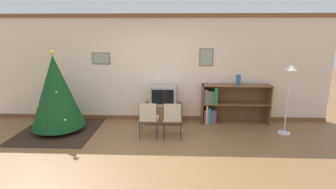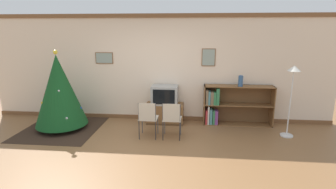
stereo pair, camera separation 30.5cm
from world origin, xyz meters
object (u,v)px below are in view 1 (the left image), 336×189
(folding_chair_right, at_px, (173,118))
(vase, at_px, (238,80))
(tv_console, at_px, (163,113))
(folding_chair_left, at_px, (148,118))
(christmas_tree, at_px, (56,92))
(television, at_px, (163,95))
(standing_lamp, at_px, (290,81))
(bookshelf, at_px, (224,105))

(folding_chair_right, xyz_separation_m, vase, (1.58, 1.02, 0.65))
(tv_console, relative_size, folding_chair_left, 1.15)
(christmas_tree, relative_size, vase, 7.04)
(television, bearing_deg, standing_lamp, -12.12)
(television, distance_m, bookshelf, 1.56)
(folding_chair_left, relative_size, folding_chair_right, 1.00)
(tv_console, relative_size, television, 1.44)
(christmas_tree, bearing_deg, bookshelf, 9.74)
(tv_console, xyz_separation_m, bookshelf, (1.54, 0.07, 0.22))
(tv_console, height_order, folding_chair_left, folding_chair_left)
(christmas_tree, height_order, tv_console, christmas_tree)
(television, distance_m, folding_chair_right, 1.07)
(standing_lamp, bearing_deg, folding_chair_right, -170.96)
(television, relative_size, bookshelf, 0.39)
(bookshelf, xyz_separation_m, vase, (0.30, -0.06, 0.65))
(christmas_tree, bearing_deg, tv_console, 14.26)
(television, height_order, standing_lamp, standing_lamp)
(christmas_tree, height_order, folding_chair_left, christmas_tree)
(christmas_tree, distance_m, vase, 4.30)
(tv_console, height_order, vase, vase)
(bookshelf, bearing_deg, christmas_tree, -170.26)
(vase, bearing_deg, tv_console, -179.75)
(christmas_tree, relative_size, folding_chair_right, 2.27)
(tv_console, xyz_separation_m, vase, (1.84, 0.01, 0.87))
(christmas_tree, bearing_deg, folding_chair_left, -10.44)
(tv_console, height_order, folding_chair_right, folding_chair_right)
(folding_chair_left, xyz_separation_m, folding_chair_right, (0.52, 0.00, 0.00))
(folding_chair_right, xyz_separation_m, standing_lamp, (2.55, 0.41, 0.75))
(tv_console, bearing_deg, standing_lamp, -12.17)
(tv_console, bearing_deg, christmas_tree, -165.74)
(bookshelf, relative_size, vase, 6.35)
(vase, bearing_deg, television, -179.67)
(tv_console, xyz_separation_m, folding_chair_right, (0.26, -1.01, 0.22))
(bookshelf, distance_m, vase, 0.71)
(television, xyz_separation_m, bookshelf, (1.54, 0.07, -0.26))
(folding_chair_left, distance_m, folding_chair_right, 0.52)
(christmas_tree, height_order, vase, christmas_tree)
(television, bearing_deg, bookshelf, 2.52)
(television, bearing_deg, tv_console, 90.00)
(christmas_tree, xyz_separation_m, television, (2.42, 0.61, -0.20))
(television, xyz_separation_m, vase, (1.84, 0.01, 0.39))
(bookshelf, bearing_deg, standing_lamp, -27.86)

